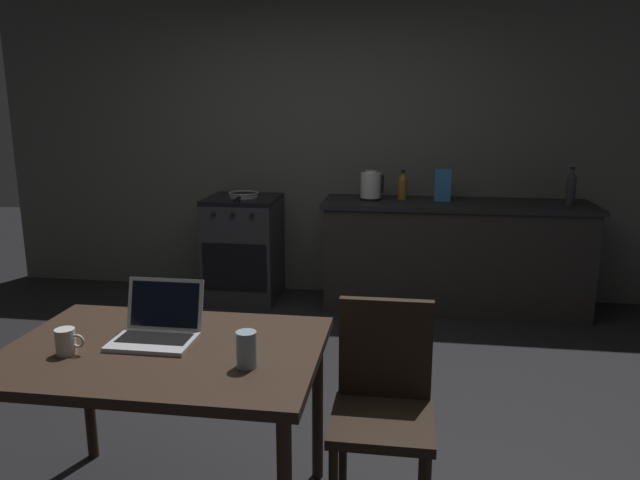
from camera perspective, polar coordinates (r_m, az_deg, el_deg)
ground_plane at (r=3.47m, az=-6.05°, el=-16.12°), size 12.00×12.00×0.00m
back_wall at (r=5.30m, az=3.10°, el=8.98°), size 6.40×0.10×2.64m
kitchen_counter at (r=5.08m, az=12.62°, el=-1.42°), size 2.16×0.64×0.90m
stove_oven at (r=5.25m, az=-7.25°, el=-0.77°), size 0.60×0.62×0.90m
dining_table at (r=2.47m, az=-14.59°, el=-11.45°), size 1.22×0.85×0.75m
chair at (r=2.49m, az=6.04°, el=-14.72°), size 0.40×0.40×0.91m
laptop at (r=2.50m, az=-15.23°, el=-8.16°), size 0.32×0.28×0.22m
electric_kettle at (r=4.97m, az=4.84°, el=5.13°), size 0.20×0.17×0.24m
bottle at (r=5.06m, az=22.75°, el=4.63°), size 0.07×0.07×0.30m
frying_pan at (r=5.13m, az=-7.30°, el=4.30°), size 0.26×0.43×0.05m
coffee_mug at (r=2.47m, az=-22.98°, el=-8.87°), size 0.11×0.07×0.10m
drinking_glass at (r=2.19m, az=-7.00°, el=-10.28°), size 0.07×0.07×0.13m
cereal_box at (r=4.98m, az=11.58°, el=5.13°), size 0.13×0.05×0.26m
bottle_b at (r=5.04m, az=7.85°, el=5.14°), size 0.08×0.08×0.24m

